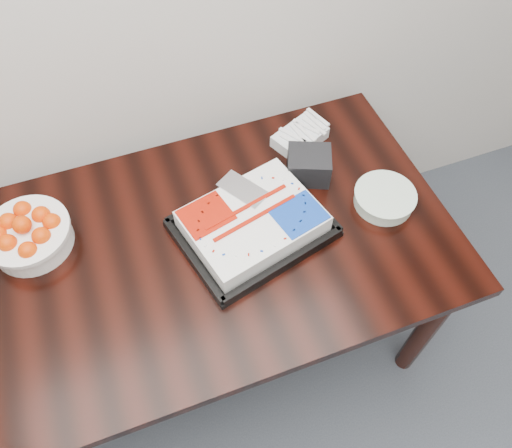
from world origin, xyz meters
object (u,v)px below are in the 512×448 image
object	(u,v)px
tangerine_bowl	(26,231)
plate_stack	(384,198)
table	(168,271)
napkin_box	(309,165)
cake_tray	(253,223)

from	to	relation	value
tangerine_bowl	plate_stack	size ratio (longest dim) A/B	1.30
table	napkin_box	distance (m)	0.57
table	plate_stack	xyz separation A→B (m)	(0.72, -0.05, 0.11)
tangerine_bowl	napkin_box	bearing A→B (deg)	-2.55
tangerine_bowl	plate_stack	bearing A→B (deg)	-12.19
plate_stack	napkin_box	world-z (taller)	napkin_box
table	tangerine_bowl	bearing A→B (deg)	152.91
tangerine_bowl	napkin_box	xyz separation A→B (m)	(0.90, -0.04, -0.02)
tangerine_bowl	table	bearing A→B (deg)	-27.09
table	tangerine_bowl	world-z (taller)	tangerine_bowl
cake_tray	tangerine_bowl	size ratio (longest dim) A/B	2.00
tangerine_bowl	plate_stack	xyz separation A→B (m)	(1.08, -0.23, -0.05)
table	cake_tray	world-z (taller)	cake_tray
cake_tray	tangerine_bowl	xyz separation A→B (m)	(-0.64, 0.19, 0.03)
tangerine_bowl	cake_tray	bearing A→B (deg)	-16.31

